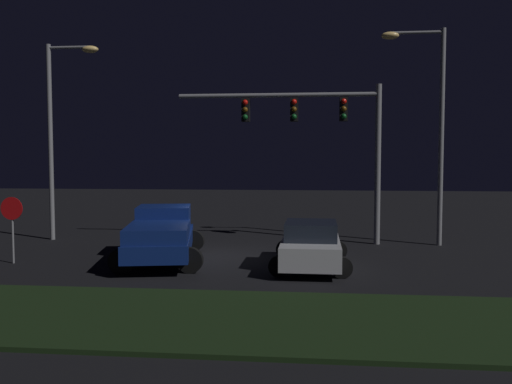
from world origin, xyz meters
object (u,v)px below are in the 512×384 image
Objects in this scene: street_lamp_left at (60,119)px; stop_sign at (12,217)px; pickup_truck at (162,232)px; traffic_signal_gantry at (318,124)px; car_sedan at (311,245)px; street_lamp_right at (430,111)px.

street_lamp_left is 6.41m from stop_sign.
pickup_truck is 7.92m from traffic_signal_gantry.
traffic_signal_gantry reaches higher than car_sedan.
stop_sign reaches higher than pickup_truck.
street_lamp_left reaches higher than pickup_truck.
street_lamp_left is at bearing -179.37° from traffic_signal_gantry.
car_sedan is 0.53× the size of street_lamp_left.
traffic_signal_gantry is at bearing 27.72° from stop_sign.
pickup_truck is 11.58m from street_lamp_right.
stop_sign is at bearing -152.28° from traffic_signal_gantry.
street_lamp_left is at bearing 98.50° from stop_sign.
stop_sign is (-14.61, -5.33, -3.83)m from street_lamp_right.
street_lamp_right is at bearing 20.02° from stop_sign.
stop_sign is (-4.83, -0.97, 0.56)m from pickup_truck.
stop_sign is at bearing -81.50° from street_lamp_left.
street_lamp_left is (-5.61, 4.25, 4.21)m from pickup_truck.
car_sedan is 6.55m from traffic_signal_gantry.
pickup_truck is at bearing -140.68° from traffic_signal_gantry.
street_lamp_left is 3.74× the size of stop_sign.
traffic_signal_gantry is (0.24, 5.05, 4.16)m from car_sedan.
car_sedan is at bearing -132.98° from street_lamp_right.
car_sedan is at bearing -24.74° from street_lamp_left.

